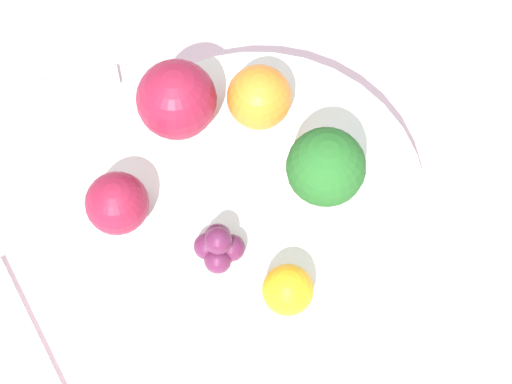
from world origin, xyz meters
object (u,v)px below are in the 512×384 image
(orange_front, at_px, (259,97))
(spoon, at_px, (73,84))
(bowl, at_px, (256,207))
(grape_cluster, at_px, (218,246))
(orange_back, at_px, (288,290))
(apple_red, at_px, (177,100))
(apple_green, at_px, (117,203))
(broccoli, at_px, (326,172))

(orange_front, bearing_deg, spoon, 158.82)
(bowl, height_order, grape_cluster, grape_cluster)
(bowl, distance_m, orange_back, 0.09)
(apple_red, relative_size, orange_back, 1.68)
(apple_green, relative_size, orange_back, 1.27)
(broccoli, distance_m, orange_front, 0.08)
(grape_cluster, bearing_deg, spoon, 123.54)
(orange_back, bearing_deg, spoon, 127.34)
(bowl, xyz_separation_m, spoon, (-0.14, 0.13, -0.01))
(broccoli, bearing_deg, apple_green, -178.71)
(orange_back, bearing_deg, apple_green, 147.93)
(grape_cluster, bearing_deg, bowl, 53.64)
(grape_cluster, bearing_deg, broccoli, 25.74)
(spoon, bearing_deg, grape_cluster, -56.46)
(bowl, relative_size, orange_front, 5.18)
(broccoli, height_order, spoon, broccoli)
(grape_cluster, bearing_deg, apple_green, 153.48)
(broccoli, relative_size, orange_back, 2.01)
(broccoli, relative_size, apple_red, 1.20)
(orange_back, bearing_deg, orange_front, 92.78)
(broccoli, bearing_deg, grape_cluster, -154.26)
(bowl, distance_m, broccoli, 0.08)
(orange_front, bearing_deg, orange_back, -87.22)
(orange_front, xyz_separation_m, spoon, (-0.15, 0.06, -0.06))
(apple_red, relative_size, orange_front, 1.23)
(apple_red, relative_size, spoon, 0.76)
(broccoli, relative_size, grape_cluster, 1.96)
(broccoli, relative_size, orange_front, 1.47)
(apple_green, bearing_deg, spoon, 107.69)
(apple_red, bearing_deg, orange_front, 0.04)
(bowl, relative_size, spoon, 3.20)
(spoon, bearing_deg, bowl, -42.15)
(apple_red, height_order, spoon, apple_red)
(broccoli, bearing_deg, bowl, 176.77)
(apple_green, height_order, grape_cluster, apple_green)
(orange_back, relative_size, grape_cluster, 0.97)
(orange_back, distance_m, grape_cluster, 0.06)
(orange_back, bearing_deg, bowl, 101.20)
(bowl, bearing_deg, apple_red, 127.02)
(bowl, relative_size, broccoli, 3.51)
(apple_green, distance_m, orange_back, 0.13)
(orange_front, bearing_deg, apple_green, -144.56)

